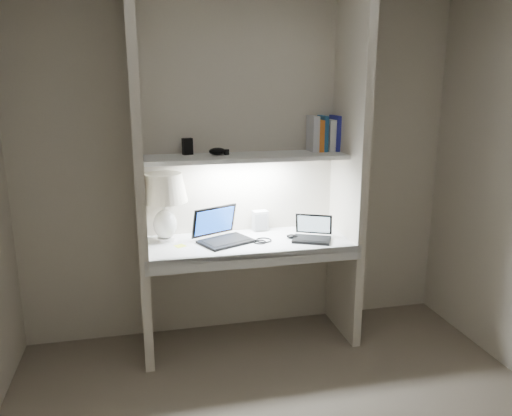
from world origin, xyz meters
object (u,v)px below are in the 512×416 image
object	(u,v)px
speaker	(260,221)
laptop_main	(222,234)
laptop_netbook	(312,234)
book_row	(325,134)
table_lamp	(164,196)

from	to	relation	value
speaker	laptop_main	bearing A→B (deg)	-157.72
laptop_main	speaker	bearing A→B (deg)	4.73
laptop_main	laptop_netbook	bearing A→B (deg)	-34.59
laptop_main	book_row	distance (m)	1.05
book_row	table_lamp	bearing A→B (deg)	-177.34
laptop_netbook	book_row	bearing A→B (deg)	82.38
laptop_netbook	book_row	size ratio (longest dim) A/B	1.30
laptop_main	book_row	size ratio (longest dim) A/B	1.72
laptop_netbook	speaker	xyz separation A→B (m)	(-0.31, 0.29, 0.04)
laptop_netbook	book_row	distance (m)	0.74
laptop_netbook	book_row	xyz separation A→B (m)	(0.17, 0.25, 0.68)
speaker	book_row	bearing A→B (deg)	-12.14
laptop_main	speaker	xyz separation A→B (m)	(0.32, 0.18, 0.02)
table_lamp	laptop_main	world-z (taller)	table_lamp
speaker	book_row	distance (m)	0.80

